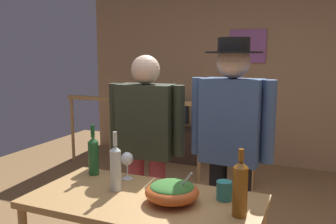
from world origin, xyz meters
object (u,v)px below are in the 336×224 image
Objects in this scene: serving_table at (144,212)px; wine_bottle_clear at (116,167)px; flat_screen_tv at (173,113)px; person_standing_left at (146,139)px; stair_railing at (186,129)px; wine_bottle_amber at (240,188)px; tv_console at (173,144)px; mug_teal at (224,191)px; framed_picture at (247,46)px; wine_glass at (127,160)px; salad_bowl at (172,191)px; person_standing_right at (231,136)px; wine_bottle_green at (93,155)px.

wine_bottle_clear is (-0.21, 0.04, 0.23)m from serving_table.
flat_screen_tv is at bearing 109.49° from serving_table.
stair_railing is at bearing -84.20° from person_standing_left.
wine_bottle_amber is at bearing -1.25° from serving_table.
mug_teal is (1.55, -3.04, 0.59)m from tv_console.
framed_picture reaches higher than flat_screen_tv.
stair_railing is 2.52m from serving_table.
wine_bottle_amber reaches higher than tv_console.
stair_railing is at bearing 100.23° from wine_glass.
tv_console is 2.95× the size of salad_bowl.
salad_bowl is at bearing -28.83° from wine_glass.
serving_table is 0.23m from salad_bowl.
person_standing_right is (0.67, 0.00, 0.08)m from person_standing_left.
salad_bowl is 0.39m from wine_bottle_clear.
person_standing_right is (0.98, -1.73, 0.37)m from stair_railing.
wine_bottle_amber is 0.22× the size of person_standing_left.
tv_console is at bearing -76.74° from person_standing_left.
wine_glass is at bearing 96.70° from person_standing_left.
framed_picture is at bearing 63.09° from stair_railing.
person_standing_left is at bearing 100.58° from wine_bottle_clear.
serving_table is 0.82m from person_standing_left.
framed_picture is 1.58m from stair_railing.
wine_glass is at bearing 99.74° from wine_bottle_clear.
wine_bottle_green is (-0.40, -3.26, -0.78)m from framed_picture.
person_standing_right is at bearing 50.47° from wine_bottle_clear.
wine_bottle_clear is at bearing -80.26° from wine_glass.
person_standing_right is at bearing -59.72° from tv_console.
wine_bottle_green is (-0.50, 0.23, 0.22)m from serving_table.
wine_bottle_clear is 1.03× the size of wine_bottle_amber.
wine_glass is at bearing -79.77° from stair_railing.
serving_table is (0.64, -2.44, 0.04)m from stair_railing.
wine_glass is (-0.25, 0.24, 0.22)m from serving_table.
framed_picture is 0.58× the size of tv_console.
stair_railing is at bearing -116.91° from framed_picture.
tv_console is 3.47m from mug_teal.
mug_teal is (1.55, -3.01, 0.12)m from flat_screen_tv.
person_standing_right is at bearing -81.01° from framed_picture.
wine_glass is 0.75m from person_standing_right.
tv_console is 7.16× the size of mug_teal.
salad_bowl is (1.29, -3.16, 0.13)m from flat_screen_tv.
wine_bottle_amber is (0.77, -0.05, 0.00)m from wine_bottle_clear.
mug_teal is (-0.12, 0.17, -0.10)m from wine_bottle_amber.
serving_table is 0.60m from wine_bottle_green.
person_standing_right reaches higher than mug_teal.
framed_picture is 2.90m from person_standing_right.
person_standing_left is (-0.23, -2.79, -0.76)m from framed_picture.
salad_bowl is at bearing -85.49° from framed_picture.
wine_bottle_green is at bearing 155.01° from serving_table.
tv_console is 0.53× the size of person_standing_right.
flat_screen_tv is 1.41× the size of wine_bottle_amber.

